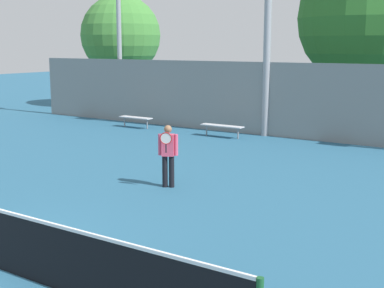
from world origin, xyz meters
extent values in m
cylinder|color=black|center=(0.03, 5.71, 0.42)|extent=(0.14, 0.14, 0.83)
cylinder|color=black|center=(0.19, 5.79, 0.42)|extent=(0.14, 0.14, 0.83)
cube|color=#DB4C6B|center=(0.11, 5.75, 1.12)|extent=(0.38, 0.32, 0.57)
cylinder|color=#DB4C6B|center=(-0.08, 5.66, 1.12)|extent=(0.10, 0.10, 0.55)
cylinder|color=#DB4C6B|center=(0.30, 5.84, 1.12)|extent=(0.10, 0.10, 0.55)
sphere|color=#8E6647|center=(0.11, 5.75, 1.53)|extent=(0.20, 0.20, 0.20)
cylinder|color=black|center=(0.23, 5.50, 1.08)|extent=(0.03, 0.03, 0.22)
torus|color=red|center=(0.23, 5.50, 1.34)|extent=(0.29, 0.16, 0.31)
cylinder|color=silver|center=(0.23, 5.50, 1.34)|extent=(0.24, 0.12, 0.27)
cube|color=silver|center=(-7.09, 13.14, 0.46)|extent=(1.63, 0.40, 0.04)
cylinder|color=gray|center=(-7.74, 13.14, 0.22)|extent=(0.06, 0.06, 0.44)
cylinder|color=gray|center=(-6.43, 13.14, 0.22)|extent=(0.06, 0.06, 0.44)
cube|color=silver|center=(-2.61, 13.14, 0.46)|extent=(1.83, 0.40, 0.04)
cylinder|color=gray|center=(-3.34, 13.14, 0.22)|extent=(0.06, 0.06, 0.44)
cylinder|color=gray|center=(-1.88, 13.14, 0.22)|extent=(0.06, 0.06, 0.44)
cylinder|color=#939399|center=(-9.33, 14.73, 4.68)|extent=(0.22, 0.22, 9.36)
cylinder|color=#939399|center=(-1.33, 14.44, 4.85)|extent=(0.30, 0.30, 9.70)
cube|color=gray|center=(0.00, 14.47, 1.49)|extent=(28.00, 0.06, 2.98)
cylinder|color=brown|center=(1.14, 19.38, 1.18)|extent=(0.50, 0.50, 2.36)
sphere|color=#2D6B28|center=(1.14, 19.38, 4.82)|extent=(6.14, 6.14, 6.14)
cylinder|color=brown|center=(-13.05, 19.13, 1.17)|extent=(0.44, 0.44, 2.34)
sphere|color=#428438|center=(-13.05, 19.13, 4.21)|extent=(4.67, 4.67, 4.67)
camera|label=1|loc=(8.11, -5.18, 3.66)|focal=50.00mm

